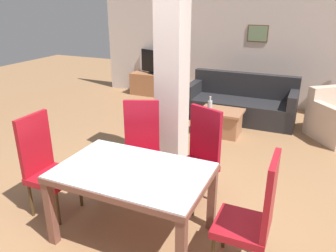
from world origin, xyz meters
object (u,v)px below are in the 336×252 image
at_px(dining_chair_head_left, 45,163).
at_px(bottle, 210,106).
at_px(coffee_table, 221,122).
at_px(tv_stand, 156,85).
at_px(dining_chair_far_right, 198,154).
at_px(tv_screen, 155,63).
at_px(sofa, 241,105).
at_px(dining_chair_far_left, 141,145).
at_px(dining_table, 133,184).
at_px(dining_chair_head_right, 254,214).

relative_size(dining_chair_head_left, bottle, 4.21).
relative_size(coffee_table, bottle, 2.77).
bearing_deg(tv_stand, dining_chair_far_right, -57.79).
bearing_deg(dining_chair_head_left, tv_screen, -168.26).
height_order(coffee_table, bottle, bottle).
bearing_deg(coffee_table, tv_stand, 140.13).
xyz_separation_m(sofa, tv_screen, (-2.34, 0.88, 0.53)).
height_order(sofa, tv_stand, sofa).
distance_m(sofa, tv_screen, 2.55).
height_order(dining_chair_far_right, coffee_table, dining_chair_far_right).
height_order(dining_chair_far_left, tv_stand, dining_chair_far_left).
bearing_deg(dining_chair_far_right, tv_stand, -35.52).
relative_size(sofa, tv_screen, 2.22).
distance_m(dining_table, dining_chair_far_left, 0.93).
xyz_separation_m(dining_chair_head_right, dining_chair_far_left, (-1.54, 0.86, 0.00)).
distance_m(dining_table, bottle, 2.88).
bearing_deg(dining_chair_head_left, tv_stand, -168.26).
bearing_deg(dining_chair_far_left, tv_screen, -89.52).
bearing_deg(sofa, dining_chair_head_right, 103.55).
bearing_deg(dining_chair_far_right, dining_table, 90.00).
distance_m(dining_chair_head_left, tv_screen, 4.96).
relative_size(dining_table, tv_screen, 1.54).
height_order(dining_chair_head_right, dining_chair_head_left, same).
bearing_deg(tv_screen, dining_chair_head_left, 124.22).
relative_size(dining_chair_far_right, sofa, 0.54).
bearing_deg(dining_chair_far_right, dining_chair_head_left, 53.36).
xyz_separation_m(dining_table, dining_chair_far_left, (-0.37, 0.86, -0.00)).
relative_size(coffee_table, tv_screen, 0.79).
height_order(dining_table, tv_screen, tv_screen).
distance_m(coffee_table, tv_screen, 2.92).
bearing_deg(tv_stand, dining_chair_far_left, -66.25).
height_order(dining_table, dining_chair_far_left, dining_chair_far_left).
bearing_deg(tv_stand, dining_table, -66.34).
bearing_deg(dining_table, sofa, 86.92).
bearing_deg(dining_chair_head_right, coffee_table, 20.06).
bearing_deg(tv_screen, bottle, 158.20).
bearing_deg(dining_table, dining_chair_far_left, 113.26).
xyz_separation_m(dining_chair_head_left, bottle, (1.01, 2.88, -0.04)).
distance_m(dining_chair_head_left, bottle, 3.05).
relative_size(coffee_table, tv_stand, 0.58).
height_order(dining_chair_head_right, coffee_table, dining_chair_head_right).
xyz_separation_m(dining_table, dining_chair_head_right, (1.17, 0.00, -0.00)).
distance_m(dining_chair_head_right, dining_chair_head_left, 2.29).
bearing_deg(dining_chair_far_left, dining_chair_head_left, 25.52).
bearing_deg(tv_screen, dining_chair_far_right, 144.70).
xyz_separation_m(dining_table, sofa, (0.21, 3.97, -0.30)).
distance_m(dining_chair_far_right, tv_stand, 4.68).
bearing_deg(sofa, tv_stand, -20.60).
bearing_deg(dining_chair_far_left, bottle, -120.60).
xyz_separation_m(dining_chair_far_right, tv_screen, (-2.49, 3.95, 0.23)).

